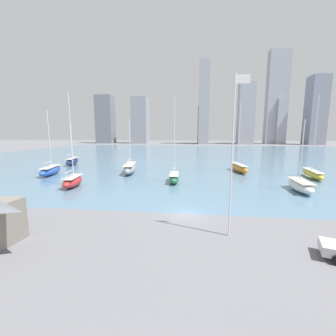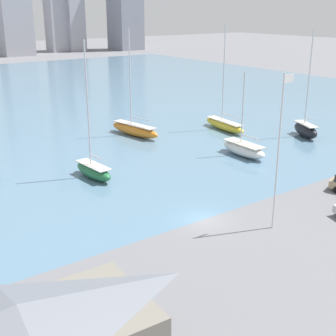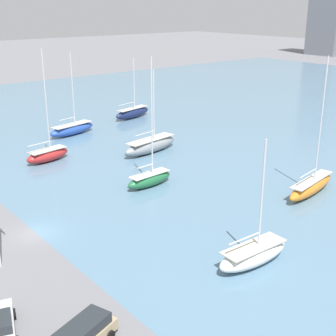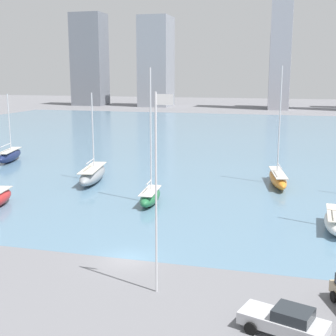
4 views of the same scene
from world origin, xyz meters
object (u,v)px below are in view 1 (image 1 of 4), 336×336
object	(u,v)px
sailboat_white	(300,185)
sailboat_blue	(50,170)
sailboat_gray	(130,168)
sailboat_yellow	(313,173)
flag_pole	(233,153)
sailboat_green	(174,177)
sailboat_navy	(72,161)
sailboat_orange	(239,167)
sailboat_red	(73,181)

from	to	relation	value
sailboat_white	sailboat_blue	bearing A→B (deg)	172.44
sailboat_gray	sailboat_yellow	distance (m)	38.73
flag_pole	sailboat_blue	distance (m)	43.28
sailboat_green	sailboat_yellow	size ratio (longest dim) A/B	0.95
sailboat_white	sailboat_yellow	size ratio (longest dim) A/B	0.68
flag_pole	sailboat_navy	world-z (taller)	flag_pole
sailboat_orange	sailboat_red	xyz separation A→B (m)	(-30.93, -18.76, -0.01)
sailboat_gray	sailboat_green	world-z (taller)	sailboat_green
sailboat_blue	sailboat_navy	distance (m)	15.61
sailboat_gray	sailboat_navy	distance (m)	22.89
sailboat_red	sailboat_green	bearing A→B (deg)	8.56
sailboat_navy	flag_pole	bearing A→B (deg)	-59.71
sailboat_navy	sailboat_blue	bearing A→B (deg)	-89.48
sailboat_gray	sailboat_red	size ratio (longest dim) A/B	0.79
sailboat_red	sailboat_gray	bearing A→B (deg)	57.74
sailboat_yellow	flag_pole	bearing A→B (deg)	-118.87
sailboat_gray	sailboat_red	world-z (taller)	sailboat_red
sailboat_yellow	sailboat_navy	size ratio (longest dim) A/B	1.43
sailboat_orange	sailboat_green	bearing A→B (deg)	-146.15
sailboat_white	flag_pole	bearing A→B (deg)	-125.70
sailboat_white	sailboat_red	size ratio (longest dim) A/B	0.71
sailboat_white	sailboat_navy	xyz separation A→B (m)	(-51.45, 23.43, 0.11)
sailboat_orange	sailboat_yellow	bearing A→B (deg)	-31.77
sailboat_green	sailboat_blue	bearing A→B (deg)	167.34
flag_pole	sailboat_gray	xyz separation A→B (m)	(-17.95, 29.71, -6.32)
sailboat_red	flag_pole	bearing A→B (deg)	-42.90
sailboat_blue	sailboat_yellow	world-z (taller)	sailboat_yellow
sailboat_orange	sailboat_yellow	world-z (taller)	sailboat_yellow
sailboat_gray	sailboat_orange	size ratio (longest dim) A/B	0.77
sailboat_orange	sailboat_blue	xyz separation A→B (m)	(-41.59, -9.16, -0.03)
sailboat_gray	sailboat_yellow	xyz separation A→B (m)	(38.72, -0.81, -0.19)
flag_pole	sailboat_navy	size ratio (longest dim) A/B	1.20
sailboat_blue	sailboat_red	xyz separation A→B (m)	(10.66, -9.60, 0.02)
flag_pole	sailboat_blue	bearing A→B (deg)	143.68
sailboat_orange	sailboat_yellow	distance (m)	14.77
sailboat_gray	sailboat_blue	world-z (taller)	sailboat_blue
sailboat_yellow	sailboat_orange	bearing A→B (deg)	164.57
flag_pole	sailboat_gray	bearing A→B (deg)	121.13
sailboat_green	sailboat_white	distance (m)	20.71
sailboat_blue	sailboat_yellow	size ratio (longest dim) A/B	0.84
sailboat_orange	sailboat_green	distance (m)	19.35
flag_pole	sailboat_white	size ratio (longest dim) A/B	1.25
sailboat_navy	sailboat_orange	bearing A→B (deg)	-20.54
sailboat_orange	sailboat_navy	bearing A→B (deg)	162.91
sailboat_orange	sailboat_white	xyz separation A→B (m)	(6.22, -17.41, -0.09)
sailboat_white	sailboat_yellow	world-z (taller)	sailboat_yellow
flag_pole	sailboat_yellow	distance (m)	36.19
sailboat_white	sailboat_orange	bearing A→B (deg)	111.89
flag_pole	sailboat_red	size ratio (longest dim) A/B	0.88
flag_pole	sailboat_green	size ratio (longest dim) A/B	0.89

